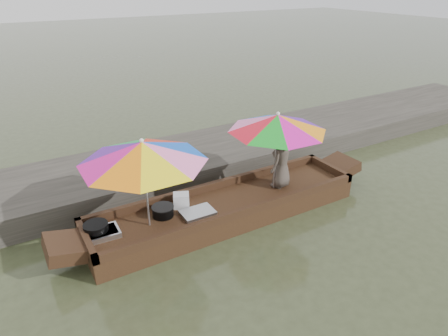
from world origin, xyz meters
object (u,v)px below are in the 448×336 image
boat_hull (227,210)px  umbrella_stern (276,151)px  vendor (282,159)px  tray_scallop (198,213)px  charcoal_grill (163,212)px  cooking_pot (96,229)px  tray_crayfish (101,234)px  umbrella_bow (146,184)px  supply_bag (181,200)px

boat_hull → umbrella_stern: umbrella_stern is taller
umbrella_stern → vendor: bearing=3.2°
umbrella_stern → tray_scallop: bearing=-176.4°
charcoal_grill → vendor: vendor is taller
cooking_pot → boat_hull: bearing=-3.9°
vendor → tray_crayfish: bearing=-26.6°
boat_hull → umbrella_bow: (-1.50, 0.00, 0.95)m
boat_hull → tray_scallop: tray_scallop is taller
cooking_pot → charcoal_grill: bearing=-0.7°
charcoal_grill → cooking_pot: bearing=179.3°
charcoal_grill → vendor: size_ratio=0.32×
boat_hull → cooking_pot: 2.36m
tray_crayfish → supply_bag: supply_bag is taller
tray_crayfish → umbrella_stern: umbrella_stern is taller
tray_scallop → vendor: vendor is taller
tray_crayfish → supply_bag: size_ratio=2.05×
supply_bag → umbrella_bow: (-0.71, -0.26, 0.65)m
tray_crayfish → tray_scallop: tray_crayfish is taller
tray_scallop → vendor: bearing=3.6°
cooking_pot → tray_scallop: 1.70m
boat_hull → tray_scallop: 0.70m
supply_bag → umbrella_bow: umbrella_bow is taller
cooking_pot → charcoal_grill: (1.14, -0.01, -0.02)m
tray_crayfish → umbrella_stern: (3.36, -0.09, 0.73)m
tray_crayfish → tray_scallop: (1.63, -0.20, -0.01)m
tray_crayfish → umbrella_bow: umbrella_bow is taller
umbrella_bow → boat_hull: bearing=0.0°
cooking_pot → supply_bag: size_ratio=1.40×
supply_bag → vendor: 2.10m
charcoal_grill → boat_hull: bearing=-7.0°
tray_scallop → supply_bag: (-0.14, 0.37, 0.10)m
tray_scallop → umbrella_stern: bearing=3.6°
supply_bag → umbrella_stern: (1.87, -0.26, 0.65)m
vendor → umbrella_bow: (-2.75, -0.01, 0.20)m
charcoal_grill → vendor: 2.49m
boat_hull → tray_crayfish: bearing=177.7°
boat_hull → supply_bag: bearing=161.8°
vendor → umbrella_bow: umbrella_bow is taller
boat_hull → charcoal_grill: 1.24m
cooking_pot → vendor: 3.61m
vendor → tray_scallop: bearing=-21.7°
supply_bag → umbrella_bow: size_ratio=0.14×
vendor → umbrella_bow: size_ratio=0.57×
tray_crayfish → umbrella_bow: (0.78, -0.09, 0.73)m
umbrella_bow → tray_crayfish: bearing=173.4°
vendor → umbrella_stern: umbrella_stern is taller
cooking_pot → supply_bag: bearing=3.7°
tray_scallop → charcoal_grill: 0.60m
vendor → supply_bag: bearing=-32.3°
charcoal_grill → supply_bag: size_ratio=1.30×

